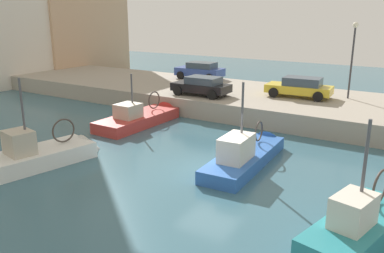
% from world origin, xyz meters
% --- Properties ---
extents(water_surface, '(80.00, 80.00, 0.00)m').
position_xyz_m(water_surface, '(0.00, 0.00, 0.00)').
color(water_surface, '#386070').
rests_on(water_surface, ground).
extents(quay_wall, '(9.00, 56.00, 1.20)m').
position_xyz_m(quay_wall, '(11.50, 0.00, 0.60)').
color(quay_wall, '#9E9384').
rests_on(quay_wall, ground).
extents(fishing_boat_teal, '(5.77, 2.79, 4.63)m').
position_xyz_m(fishing_boat_teal, '(-2.32, -6.61, 0.13)').
color(fishing_boat_teal, teal).
rests_on(fishing_boat_teal, ground).
extents(fishing_boat_white, '(6.04, 3.08, 4.90)m').
position_xyz_m(fishing_boat_white, '(-3.26, 6.80, 0.12)').
color(fishing_boat_white, white).
rests_on(fishing_boat_white, ground).
extents(fishing_boat_red, '(6.65, 2.40, 4.11)m').
position_xyz_m(fishing_boat_red, '(4.39, 7.33, 0.10)').
color(fishing_boat_red, '#BC3833').
rests_on(fishing_boat_red, ground).
extents(fishing_boat_blue, '(6.96, 2.06, 4.62)m').
position_xyz_m(fishing_boat_blue, '(1.73, -0.95, 0.16)').
color(fishing_boat_blue, '#2D60B7').
rests_on(fishing_boat_blue, ground).
extents(parked_car_black, '(1.98, 3.91, 1.27)m').
position_xyz_m(parked_car_black, '(8.76, 5.69, 1.86)').
color(parked_car_black, black).
rests_on(parked_car_black, quay_wall).
extents(parked_car_yellow, '(2.18, 4.32, 1.33)m').
position_xyz_m(parked_car_yellow, '(11.66, -0.09, 1.89)').
color(parked_car_yellow, gold).
rests_on(parked_car_yellow, quay_wall).
extents(parked_car_blue, '(2.15, 4.04, 1.39)m').
position_xyz_m(parked_car_blue, '(14.57, 9.31, 1.92)').
color(parked_car_blue, '#334C9E').
rests_on(parked_car_blue, quay_wall).
extents(quay_streetlamp, '(0.36, 0.36, 4.83)m').
position_xyz_m(quay_streetlamp, '(13.00, -2.89, 4.45)').
color(quay_streetlamp, '#38383D').
rests_on(quay_streetlamp, quay_wall).
extents(waterfront_building_west_mid, '(11.19, 6.87, 13.59)m').
position_xyz_m(waterfront_building_west_mid, '(17.07, 27.11, 6.81)').
color(waterfront_building_west_mid, tan).
rests_on(waterfront_building_west_mid, ground).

